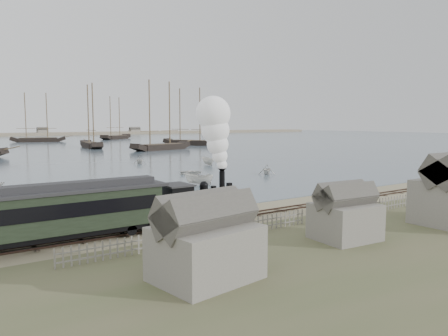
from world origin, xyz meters
TOP-DOWN VIEW (x-y plane):
  - ground at (0.00, 0.00)m, footprint 600.00×600.00m
  - rail_track at (0.00, -2.00)m, footprint 120.00×1.80m
  - picket_fence_west at (-6.50, -7.00)m, footprint 19.00×0.10m
  - picket_fence_east at (12.50, -7.50)m, footprint 15.00×0.10m
  - shed_left at (-10.00, -13.00)m, footprint 5.00×4.00m
  - shed_mid at (2.00, -12.00)m, footprint 4.00×3.50m
  - locomotive at (-2.15, -2.00)m, footprint 7.88×2.94m
  - passenger_coach at (-14.35, -2.00)m, footprint 14.67×2.83m
  - beached_dinghy at (-6.01, 0.64)m, footprint 3.07×4.23m
  - rowboat_2 at (7.43, 16.05)m, footprint 3.91×3.57m
  - rowboat_3 at (12.42, 26.34)m, footprint 3.83×4.10m
  - rowboat_4 at (22.02, 19.67)m, footprint 3.80×3.83m
  - rowboat_5 at (22.37, 37.06)m, footprint 4.12×1.89m
  - rowboat_7 at (12.97, 46.79)m, footprint 3.28×2.97m
  - schooner_3 at (22.34, 104.29)m, footprint 5.92×18.01m
  - schooner_4 at (35.74, 82.65)m, footprint 20.75×10.22m
  - schooner_5 at (56.37, 100.65)m, footprint 14.28×20.80m
  - schooner_8 at (17.91, 157.13)m, footprint 21.27×10.54m
  - schooner_9 at (54.87, 167.89)m, footprint 19.86×17.57m

SIDE VIEW (x-z plane):
  - ground at x=0.00m, z-range 0.00..0.00m
  - picket_fence_west at x=-6.50m, z-range -0.60..0.60m
  - picket_fence_east at x=12.50m, z-range -0.60..0.60m
  - shed_left at x=-10.00m, z-range -2.05..2.05m
  - shed_mid at x=2.00m, z-range -1.80..1.80m
  - rail_track at x=0.00m, z-range -0.04..0.12m
  - rowboat_3 at x=12.42m, z-range 0.06..0.75m
  - beached_dinghy at x=-6.01m, z-range 0.00..0.86m
  - rowboat_2 at x=7.43m, z-range 0.06..1.55m
  - rowboat_7 at x=12.97m, z-range 0.06..1.57m
  - rowboat_4 at x=22.02m, z-range 0.06..1.59m
  - rowboat_5 at x=22.37m, z-range 0.06..1.60m
  - passenger_coach at x=-14.35m, z-range 0.46..4.03m
  - locomotive at x=-2.15m, z-range -0.39..9.44m
  - schooner_3 at x=22.34m, z-range 0.06..20.06m
  - schooner_4 at x=35.74m, z-range 0.06..20.06m
  - schooner_5 at x=56.37m, z-range 0.06..20.06m
  - schooner_8 at x=17.91m, z-range 0.06..20.06m
  - schooner_9 at x=54.87m, z-range 0.06..20.06m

